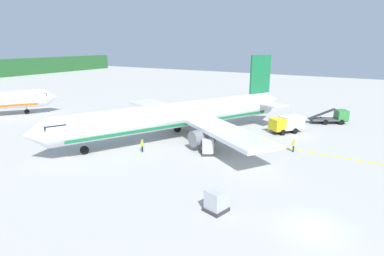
{
  "coord_description": "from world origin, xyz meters",
  "views": [
    {
      "loc": [
        -22.6,
        -2.6,
        13.78
      ],
      "look_at": [
        13.9,
        19.21,
        2.09
      ],
      "focal_mm": 28.89,
      "sensor_mm": 36.0,
      "label": 1
    }
  ],
  "objects_px": {
    "cargo_container_mid": "(216,201)",
    "crew_marshaller": "(294,144)",
    "service_truck_baggage": "(287,123)",
    "airliner_foreground": "(180,115)",
    "crew_loader_left": "(142,144)",
    "cargo_container_near": "(208,147)",
    "service_truck_fuel": "(335,117)"
  },
  "relations": [
    {
      "from": "service_truck_fuel",
      "to": "crew_marshaller",
      "type": "bearing_deg",
      "value": 172.08
    },
    {
      "from": "service_truck_fuel",
      "to": "crew_loader_left",
      "type": "bearing_deg",
      "value": 146.22
    },
    {
      "from": "cargo_container_near",
      "to": "service_truck_baggage",
      "type": "bearing_deg",
      "value": -21.25
    },
    {
      "from": "service_truck_fuel",
      "to": "crew_marshaller",
      "type": "relative_size",
      "value": 3.86
    },
    {
      "from": "cargo_container_mid",
      "to": "crew_marshaller",
      "type": "distance_m",
      "value": 18.63
    },
    {
      "from": "service_truck_fuel",
      "to": "crew_marshaller",
      "type": "height_order",
      "value": "service_truck_fuel"
    },
    {
      "from": "airliner_foreground",
      "to": "cargo_container_mid",
      "type": "distance_m",
      "value": 21.96
    },
    {
      "from": "service_truck_baggage",
      "to": "cargo_container_near",
      "type": "height_order",
      "value": "service_truck_baggage"
    },
    {
      "from": "airliner_foreground",
      "to": "cargo_container_near",
      "type": "xyz_separation_m",
      "value": [
        -4.71,
        -7.17,
        -2.39
      ]
    },
    {
      "from": "crew_loader_left",
      "to": "crew_marshaller",
      "type": "bearing_deg",
      "value": -58.88
    },
    {
      "from": "airliner_foreground",
      "to": "cargo_container_mid",
      "type": "bearing_deg",
      "value": -139.09
    },
    {
      "from": "airliner_foreground",
      "to": "crew_marshaller",
      "type": "relative_size",
      "value": 22.71
    },
    {
      "from": "cargo_container_mid",
      "to": "crew_marshaller",
      "type": "height_order",
      "value": "cargo_container_mid"
    },
    {
      "from": "airliner_foreground",
      "to": "service_truck_fuel",
      "type": "relative_size",
      "value": 5.88
    },
    {
      "from": "service_truck_baggage",
      "to": "cargo_container_near",
      "type": "bearing_deg",
      "value": 158.75
    },
    {
      "from": "airliner_foreground",
      "to": "cargo_container_near",
      "type": "height_order",
      "value": "airliner_foreground"
    },
    {
      "from": "service_truck_baggage",
      "to": "cargo_container_mid",
      "type": "distance_m",
      "value": 27.25
    },
    {
      "from": "cargo_container_near",
      "to": "crew_loader_left",
      "type": "height_order",
      "value": "cargo_container_near"
    },
    {
      "from": "cargo_container_near",
      "to": "cargo_container_mid",
      "type": "relative_size",
      "value": 1.06
    },
    {
      "from": "service_truck_baggage",
      "to": "cargo_container_near",
      "type": "distance_m",
      "value": 16.56
    },
    {
      "from": "service_truck_fuel",
      "to": "cargo_container_near",
      "type": "relative_size",
      "value": 2.96
    },
    {
      "from": "service_truck_fuel",
      "to": "crew_marshaller",
      "type": "distance_m",
      "value": 19.28
    },
    {
      "from": "service_truck_baggage",
      "to": "crew_marshaller",
      "type": "xyz_separation_m",
      "value": [
        -8.7,
        -3.18,
        -0.48
      ]
    },
    {
      "from": "airliner_foreground",
      "to": "crew_marshaller",
      "type": "distance_m",
      "value": 16.64
    },
    {
      "from": "crew_loader_left",
      "to": "cargo_container_near",
      "type": "bearing_deg",
      "value": -65.69
    },
    {
      "from": "service_truck_fuel",
      "to": "crew_loader_left",
      "type": "distance_m",
      "value": 35.3
    },
    {
      "from": "service_truck_baggage",
      "to": "crew_marshaller",
      "type": "distance_m",
      "value": 9.28
    },
    {
      "from": "airliner_foreground",
      "to": "crew_marshaller",
      "type": "xyz_separation_m",
      "value": [
        2.02,
        -16.35,
        -2.39
      ]
    },
    {
      "from": "cargo_container_near",
      "to": "crew_loader_left",
      "type": "distance_m",
      "value": 8.55
    },
    {
      "from": "crew_marshaller",
      "to": "crew_loader_left",
      "type": "height_order",
      "value": "crew_loader_left"
    },
    {
      "from": "cargo_container_near",
      "to": "crew_marshaller",
      "type": "bearing_deg",
      "value": -53.77
    },
    {
      "from": "service_truck_baggage",
      "to": "cargo_container_mid",
      "type": "relative_size",
      "value": 2.66
    }
  ]
}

